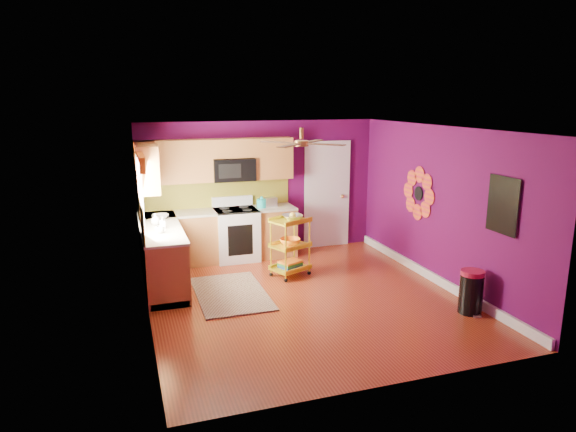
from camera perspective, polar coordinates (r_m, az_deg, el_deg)
name	(u,v)px	position (r m, az deg, el deg)	size (l,w,h in m)	color
ground	(305,298)	(7.75, 1.92, -9.10)	(5.00, 5.00, 0.00)	maroon
room_envelope	(308,190)	(7.30, 2.22, 2.88)	(4.54, 5.04, 2.52)	#530947
lower_cabinets	(196,245)	(8.97, -10.23, -3.24)	(2.81, 2.31, 0.94)	#985B29
electric_range	(236,234)	(9.43, -5.77, -1.98)	(0.76, 0.66, 1.13)	white
upper_cabinetry	(195,164)	(9.06, -10.25, 5.75)	(2.80, 2.30, 1.26)	#985B29
left_window	(140,180)	(7.87, -16.11, 3.90)	(0.08, 1.35, 1.08)	white
panel_door	(327,196)	(10.15, 4.33, 2.26)	(0.95, 0.11, 2.15)	white
right_wall_art	(453,198)	(8.08, 17.87, 1.89)	(0.04, 2.74, 1.04)	black
ceiling_fan	(302,143)	(7.39, 1.52, 8.16)	(1.01, 1.01, 0.26)	#BF8C3F
shag_rug	(231,293)	(7.94, -6.38, -8.53)	(1.03, 1.68, 0.02)	#321A10
rolling_cart	(291,244)	(8.51, 0.29, -3.09)	(0.72, 0.64, 1.08)	yellow
trash_can	(471,292)	(7.57, 19.67, -7.94)	(0.36, 0.38, 0.61)	black
teal_kettle	(262,203)	(9.43, -2.94, 1.45)	(0.18, 0.18, 0.21)	#16A9A6
toaster	(271,202)	(9.47, -1.94, 1.55)	(0.22, 0.15, 0.18)	beige
soap_bottle_a	(162,223)	(8.14, -13.78, -0.74)	(0.08, 0.08, 0.18)	#EA3F72
soap_bottle_b	(156,219)	(8.40, -14.51, -0.34)	(0.15, 0.15, 0.19)	white
counter_dish	(160,217)	(8.84, -14.00, -0.06)	(0.27, 0.27, 0.07)	white
counter_cup	(160,230)	(7.90, -14.02, -1.48)	(0.13, 0.13, 0.10)	white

